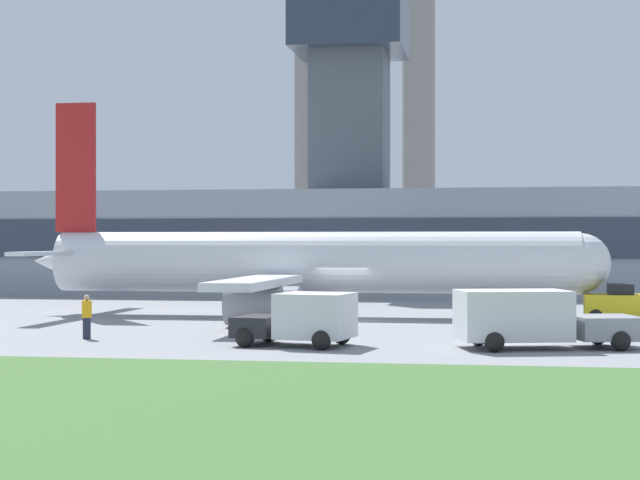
{
  "coord_description": "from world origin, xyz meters",
  "views": [
    {
      "loc": [
        7.31,
        -50.46,
        3.8
      ],
      "look_at": [
        -1.37,
        2.1,
        3.84
      ],
      "focal_mm": 60.0,
      "sensor_mm": 36.0,
      "label": 1
    }
  ],
  "objects_px": {
    "airplane": "(302,264)",
    "fuel_truck": "(302,320)",
    "ground_crew_person": "(87,316)",
    "pushback_tug": "(620,305)",
    "baggage_truck": "(533,319)"
  },
  "relations": [
    {
      "from": "airplane",
      "to": "ground_crew_person",
      "type": "height_order",
      "value": "airplane"
    },
    {
      "from": "ground_crew_person",
      "to": "airplane",
      "type": "bearing_deg",
      "value": 65.62
    },
    {
      "from": "airplane",
      "to": "fuel_truck",
      "type": "bearing_deg",
      "value": -79.69
    },
    {
      "from": "pushback_tug",
      "to": "baggage_truck",
      "type": "distance_m",
      "value": 14.07
    },
    {
      "from": "airplane",
      "to": "ground_crew_person",
      "type": "distance_m",
      "value": 14.75
    },
    {
      "from": "fuel_truck",
      "to": "baggage_truck",
      "type": "bearing_deg",
      "value": 3.58
    },
    {
      "from": "pushback_tug",
      "to": "ground_crew_person",
      "type": "distance_m",
      "value": 24.75
    },
    {
      "from": "airplane",
      "to": "ground_crew_person",
      "type": "xyz_separation_m",
      "value": [
        -6.05,
        -13.34,
        -1.74
      ]
    },
    {
      "from": "baggage_truck",
      "to": "fuel_truck",
      "type": "bearing_deg",
      "value": -176.42
    },
    {
      "from": "airplane",
      "to": "fuel_truck",
      "type": "xyz_separation_m",
      "value": [
        2.68,
        -14.72,
        -1.66
      ]
    },
    {
      "from": "airplane",
      "to": "pushback_tug",
      "type": "relative_size",
      "value": 8.6
    },
    {
      "from": "airplane",
      "to": "fuel_truck",
      "type": "relative_size",
      "value": 6.55
    },
    {
      "from": "fuel_truck",
      "to": "ground_crew_person",
      "type": "height_order",
      "value": "fuel_truck"
    },
    {
      "from": "pushback_tug",
      "to": "fuel_truck",
      "type": "xyz_separation_m",
      "value": [
        -12.64,
        -13.86,
        0.15
      ]
    },
    {
      "from": "fuel_truck",
      "to": "ground_crew_person",
      "type": "bearing_deg",
      "value": 171.06
    }
  ]
}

